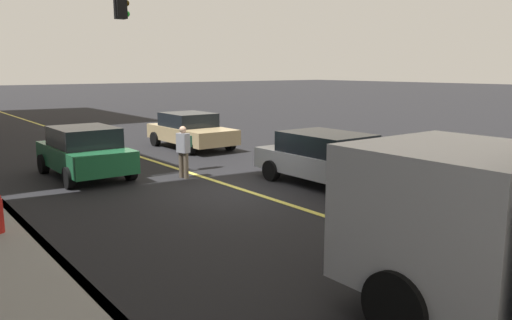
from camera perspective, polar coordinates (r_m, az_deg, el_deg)
The scene contains 8 objects.
ground at distance 13.61m, azimuth -1.67°, elevation -3.36°, with size 200.00×200.00×0.00m, color black.
curb_edge at distance 11.41m, azimuth -25.02°, elevation -6.65°, with size 80.00×0.16×0.15m, color slate.
lane_stripe_center at distance 13.61m, azimuth -1.67°, elevation -3.34°, with size 80.00×0.16×0.01m, color #D8CC4C.
car_green at distance 15.93m, azimuth -18.85°, elevation 0.95°, with size 3.86×1.98×1.51m.
car_silver at distance 14.09m, azimuth 8.45°, elevation 0.14°, with size 4.73×2.05×1.46m.
car_tan at distance 20.82m, azimuth -7.43°, elevation 3.37°, with size 4.34×2.07×1.43m.
pedestrian_with_backpack at distance 15.04m, azimuth -8.18°, elevation 1.32°, with size 0.42×0.43×1.56m.
traffic_light_mast at distance 14.63m, azimuth -23.91°, elevation 12.56°, with size 0.28×4.44×5.82m.
Camera 1 is at (-10.76, 7.70, 3.21)m, focal length 35.32 mm.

